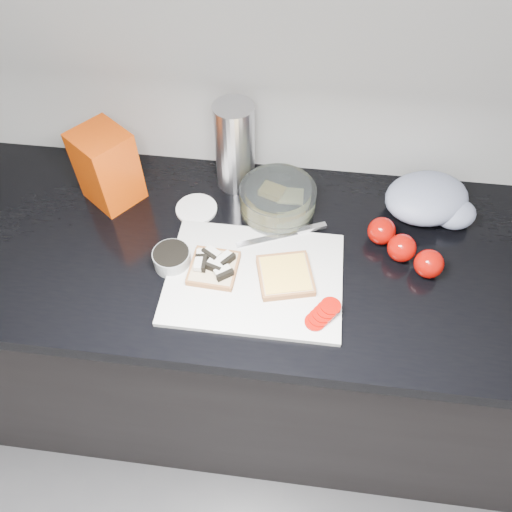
{
  "coord_description": "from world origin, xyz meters",
  "views": [
    {
      "loc": [
        0.06,
        0.44,
        1.84
      ],
      "look_at": [
        -0.03,
        1.14,
        0.95
      ],
      "focal_mm": 35.0,
      "sensor_mm": 36.0,
      "label": 1
    }
  ],
  "objects_px": {
    "bread_bag": "(107,167)",
    "steel_canister": "(235,147)",
    "glass_bowl": "(278,201)",
    "cutting_board": "(254,278)"
  },
  "relations": [
    {
      "from": "bread_bag",
      "to": "steel_canister",
      "type": "relative_size",
      "value": 0.83
    },
    {
      "from": "glass_bowl",
      "to": "bread_bag",
      "type": "relative_size",
      "value": 0.96
    },
    {
      "from": "glass_bowl",
      "to": "steel_canister",
      "type": "distance_m",
      "value": 0.17
    },
    {
      "from": "cutting_board",
      "to": "glass_bowl",
      "type": "bearing_deg",
      "value": 82.03
    },
    {
      "from": "glass_bowl",
      "to": "bread_bag",
      "type": "height_order",
      "value": "bread_bag"
    },
    {
      "from": "bread_bag",
      "to": "glass_bowl",
      "type": "bearing_deg",
      "value": 36.38
    },
    {
      "from": "steel_canister",
      "to": "glass_bowl",
      "type": "bearing_deg",
      "value": -38.56
    },
    {
      "from": "cutting_board",
      "to": "steel_canister",
      "type": "relative_size",
      "value": 1.67
    },
    {
      "from": "cutting_board",
      "to": "steel_canister",
      "type": "bearing_deg",
      "value": 105.81
    },
    {
      "from": "cutting_board",
      "to": "bread_bag",
      "type": "height_order",
      "value": "bread_bag"
    }
  ]
}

